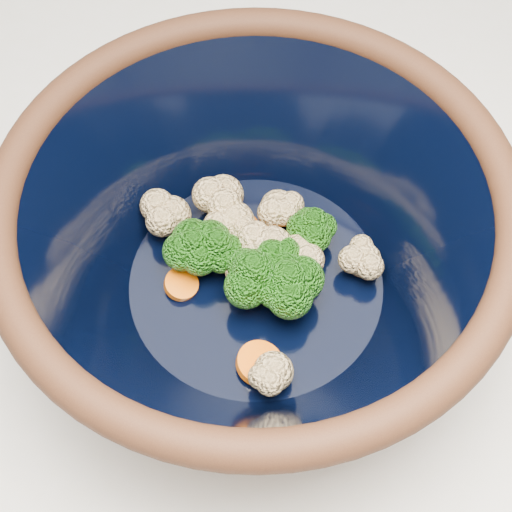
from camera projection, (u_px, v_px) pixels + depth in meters
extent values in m
plane|color=#9E7A54|center=(230.00, 474.00, 1.37)|extent=(3.00, 3.00, 0.00)
cube|color=silver|center=(220.00, 389.00, 0.99)|extent=(1.20, 1.20, 0.90)
cylinder|color=black|center=(256.00, 298.00, 0.54)|extent=(0.20, 0.20, 0.01)
torus|color=black|center=(256.00, 198.00, 0.43)|extent=(0.33, 0.33, 0.02)
cylinder|color=black|center=(256.00, 282.00, 0.52)|extent=(0.19, 0.19, 0.00)
cylinder|color=#608442|center=(312.00, 238.00, 0.53)|extent=(0.01, 0.01, 0.02)
ellipsoid|color=#217516|center=(314.00, 224.00, 0.51)|extent=(0.03, 0.03, 0.03)
cylinder|color=#608442|center=(288.00, 297.00, 0.50)|extent=(0.01, 0.01, 0.02)
ellipsoid|color=#217516|center=(289.00, 280.00, 0.48)|extent=(0.04, 0.04, 0.04)
cylinder|color=#608442|center=(253.00, 289.00, 0.51)|extent=(0.01, 0.01, 0.02)
ellipsoid|color=#217516|center=(252.00, 271.00, 0.48)|extent=(0.04, 0.04, 0.04)
cylinder|color=#608442|center=(218.00, 260.00, 0.52)|extent=(0.01, 0.01, 0.02)
ellipsoid|color=#217516|center=(217.00, 245.00, 0.50)|extent=(0.04, 0.04, 0.03)
cylinder|color=#608442|center=(195.00, 261.00, 0.52)|extent=(0.01, 0.01, 0.02)
ellipsoid|color=#217516|center=(193.00, 245.00, 0.50)|extent=(0.04, 0.04, 0.03)
cylinder|color=#608442|center=(271.00, 270.00, 0.52)|extent=(0.01, 0.01, 0.02)
ellipsoid|color=#217516|center=(272.00, 255.00, 0.50)|extent=(0.04, 0.04, 0.03)
sphere|color=beige|center=(171.00, 215.00, 0.53)|extent=(0.03, 0.03, 0.03)
sphere|color=beige|center=(261.00, 256.00, 0.51)|extent=(0.03, 0.03, 0.03)
sphere|color=beige|center=(278.00, 265.00, 0.51)|extent=(0.03, 0.03, 0.03)
sphere|color=beige|center=(247.00, 284.00, 0.50)|extent=(0.03, 0.03, 0.03)
sphere|color=beige|center=(223.00, 195.00, 0.54)|extent=(0.03, 0.03, 0.03)
sphere|color=beige|center=(363.00, 260.00, 0.52)|extent=(0.03, 0.03, 0.03)
sphere|color=beige|center=(301.00, 253.00, 0.52)|extent=(0.03, 0.03, 0.03)
sphere|color=beige|center=(277.00, 268.00, 0.51)|extent=(0.03, 0.03, 0.03)
sphere|color=beige|center=(264.00, 276.00, 0.51)|extent=(0.03, 0.03, 0.03)
sphere|color=beige|center=(273.00, 371.00, 0.47)|extent=(0.03, 0.03, 0.03)
sphere|color=beige|center=(278.00, 207.00, 0.54)|extent=(0.03, 0.03, 0.03)
sphere|color=beige|center=(232.00, 223.00, 0.53)|extent=(0.03, 0.03, 0.03)
cylinder|color=orange|center=(269.00, 269.00, 0.52)|extent=(0.03, 0.03, 0.01)
cylinder|color=orange|center=(260.00, 363.00, 0.48)|extent=(0.03, 0.03, 0.01)
cylinder|color=orange|center=(242.00, 228.00, 0.54)|extent=(0.03, 0.03, 0.01)
cylinder|color=orange|center=(275.00, 249.00, 0.53)|extent=(0.03, 0.03, 0.01)
cylinder|color=orange|center=(181.00, 284.00, 0.51)|extent=(0.02, 0.02, 0.01)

